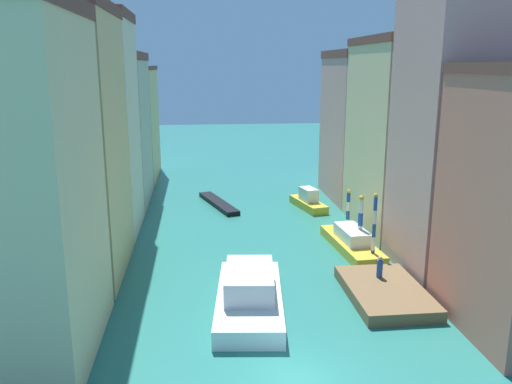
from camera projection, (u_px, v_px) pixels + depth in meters
ground_plane at (247, 220)px, 46.39m from camera, size 154.00×154.00×0.00m
building_left_0 at (2, 186)px, 23.22m from camera, size 7.40×9.62×16.29m
building_left_1 at (59, 144)px, 32.86m from camera, size 7.40×9.74×17.09m
building_left_2 at (88, 125)px, 41.44m from camera, size 7.40×8.21×17.42m
building_left_3 at (109, 129)px, 50.87m from camera, size 7.40×10.27×14.54m
building_left_4 at (124, 123)px, 61.84m from camera, size 7.40×11.72×13.28m
building_right_1 at (466, 109)px, 32.90m from camera, size 7.40×7.52×21.29m
building_right_2 at (406, 135)px, 42.56m from camera, size 7.40×10.70×15.55m
building_right_3 at (366, 126)px, 52.65m from camera, size 7.40×10.07×14.77m
waterfront_dock at (385, 292)px, 30.84m from camera, size 4.31×7.02×0.70m
person_on_dock at (380, 268)px, 31.98m from camera, size 0.36×0.36×1.36m
mooring_pole_0 at (374, 228)px, 35.76m from camera, size 0.27×0.27×4.97m
mooring_pole_1 at (360, 223)px, 38.27m from camera, size 0.39×0.39×4.20m
mooring_pole_2 at (348, 213)px, 41.45m from camera, size 0.32×0.32×3.88m
vaporetto_white at (249, 294)px, 29.34m from camera, size 4.49×9.47×2.37m
gondola_black at (218, 203)px, 51.15m from camera, size 3.71×8.35×0.43m
motorboat_0 at (308, 201)px, 50.12m from camera, size 2.85×5.68×1.95m
motorboat_1 at (352, 242)px, 38.83m from camera, size 2.96×8.15×1.66m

